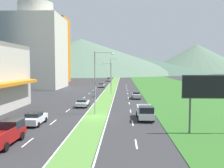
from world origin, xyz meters
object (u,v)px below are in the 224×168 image
(street_lamp_mid, at_px, (110,76))
(pickup_truck_1, at_px, (145,112))
(car_5, at_px, (136,95))
(pickup_truck_0, at_px, (6,134))
(car_1, at_px, (109,79))
(billboard_roadside, at_px, (209,90))
(car_2, at_px, (83,103))
(car_4, at_px, (109,80))
(street_lamp_near, at_px, (97,78))
(car_0, at_px, (102,85))
(street_lamp_far, at_px, (111,70))
(car_3, at_px, (35,118))
(motorcycle_rider, at_px, (95,94))

(street_lamp_mid, relative_size, pickup_truck_1, 1.51)
(car_5, height_order, pickup_truck_0, pickup_truck_0)
(car_1, xyz_separation_m, pickup_truck_1, (10.33, -95.03, 0.24))
(car_1, bearing_deg, billboard_roadside, -170.89)
(car_2, distance_m, car_4, 75.70)
(billboard_roadside, height_order, car_1, billboard_roadside)
(street_lamp_near, xyz_separation_m, car_5, (6.82, 18.10, -4.61))
(car_0, bearing_deg, car_2, -179.73)
(street_lamp_mid, relative_size, street_lamp_far, 0.80)
(street_lamp_far, height_order, pickup_truck_1, street_lamp_far)
(car_4, bearing_deg, car_5, -171.14)
(car_3, relative_size, pickup_truck_0, 0.82)
(car_2, bearing_deg, car_3, 164.91)
(street_lamp_far, xyz_separation_m, car_2, (-2.88, -46.37, -5.12))
(motorcycle_rider, bearing_deg, street_lamp_near, -172.34)
(car_3, xyz_separation_m, car_5, (13.80, 24.94, -0.00))
(car_0, xyz_separation_m, car_3, (-3.47, -53.89, 0.01))
(pickup_truck_1, bearing_deg, car_3, -76.19)
(street_lamp_mid, height_order, car_4, street_lamp_mid)
(car_5, bearing_deg, billboard_roadside, 12.07)
(street_lamp_mid, bearing_deg, car_1, 93.48)
(car_2, xyz_separation_m, pickup_truck_0, (-3.61, -21.10, 0.28))
(street_lamp_near, xyz_separation_m, motorcycle_rider, (-2.79, 20.77, -4.64))
(car_0, xyz_separation_m, car_1, (0.05, 44.54, -0.03))
(car_3, relative_size, car_5, 1.05)
(car_0, xyz_separation_m, pickup_truck_0, (-3.42, -61.42, 0.22))
(car_3, relative_size, car_4, 0.93)
(car_0, distance_m, pickup_truck_1, 51.54)
(street_lamp_far, relative_size, motorcycle_rider, 5.12)
(street_lamp_far, xyz_separation_m, car_0, (-3.06, -6.04, -5.05))
(car_2, relative_size, pickup_truck_1, 0.80)
(street_lamp_mid, bearing_deg, car_3, -102.63)
(car_3, bearing_deg, billboard_roadside, -99.30)
(car_1, relative_size, pickup_truck_0, 0.77)
(motorcycle_rider, bearing_deg, car_5, -105.56)
(street_lamp_far, xyz_separation_m, motorcycle_rider, (-2.34, -32.32, -5.08))
(pickup_truck_1, bearing_deg, car_2, -134.90)
(street_lamp_near, xyz_separation_m, billboard_roadside, (12.85, -10.10, -0.65))
(street_lamp_near, distance_m, pickup_truck_1, 8.85)
(street_lamp_near, height_order, car_2, street_lamp_near)
(car_0, distance_m, car_3, 54.00)
(street_lamp_mid, bearing_deg, pickup_truck_1, -78.01)
(motorcycle_rider, bearing_deg, street_lamp_far, -4.14)
(street_lamp_near, bearing_deg, car_2, 116.36)
(car_1, xyz_separation_m, car_5, (10.28, -73.49, 0.04))
(pickup_truck_0, bearing_deg, car_1, -1.88)
(billboard_roadside, xyz_separation_m, car_1, (-16.31, 101.68, -4.00))
(street_lamp_far, height_order, motorcycle_rider, street_lamp_far)
(street_lamp_mid, relative_size, pickup_truck_0, 1.51)
(billboard_roadside, distance_m, car_5, 29.10)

